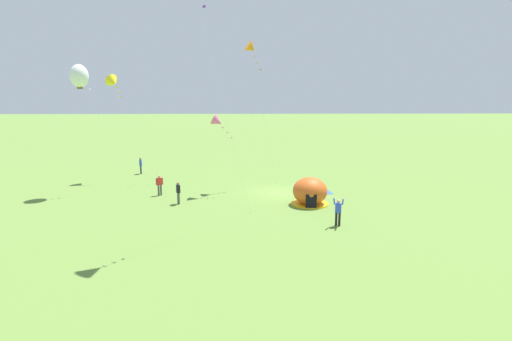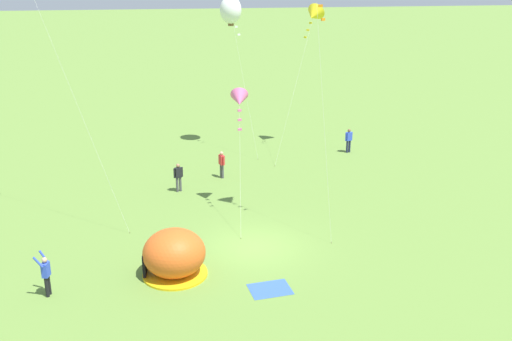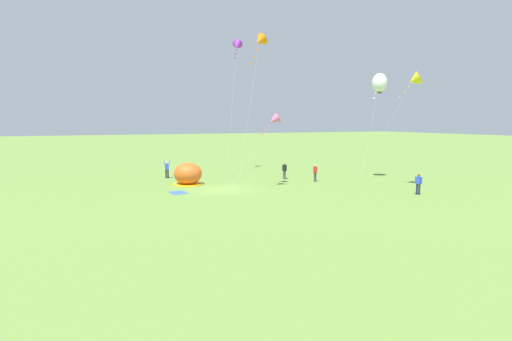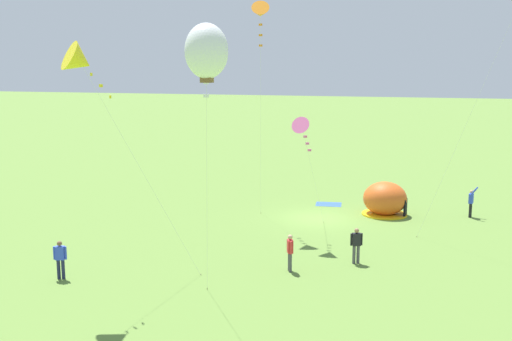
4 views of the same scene
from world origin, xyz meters
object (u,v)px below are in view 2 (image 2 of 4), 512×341
Objects in this scene: person_watching_sky at (349,139)px; kite_yellow at (314,15)px; person_arms_raised at (46,274)px; person_with_toddler at (222,163)px; kite_pink at (239,100)px; popup_tent at (174,254)px; kite_white at (231,10)px; person_strolling at (178,176)px.

kite_yellow is at bearing 148.65° from person_watching_sky.
person_arms_raised is at bearing -129.69° from kite_yellow.
person_with_toddler is 15.34m from person_arms_raised.
person_arms_raised is 0.19× the size of kite_yellow.
kite_pink is at bearing 42.33° from person_arms_raised.
person_with_toddler and person_watching_sky have the same top height.
popup_tent reaches higher than person_with_toddler.
person_with_toddler is 0.26× the size of kite_pink.
kite_white is at bearing 169.90° from kite_yellow.
kite_white is at bearing 63.40° from person_arms_raised.
person_watching_sky is (9.36, 3.92, 0.00)m from person_with_toddler.
person_watching_sky is at bearing -17.25° from kite_white.
person_watching_sky is at bearing 22.71° from person_with_toddler.
person_strolling is at bearing -116.10° from kite_white.
kite_white is (1.38, 6.40, 8.74)m from person_with_toddler.
person_with_toddler is (3.16, 11.96, -0.03)m from popup_tent.
person_with_toddler is at bearing -157.29° from person_watching_sky.
person_watching_sky is at bearing 26.01° from person_strolling.
kite_yellow is at bearing 50.31° from person_arms_raised.
person_arms_raised is 25.25m from kite_yellow.
person_arms_raised is at bearing -116.60° from kite_white.
person_arms_raised reaches higher than person_with_toddler.
popup_tent is 20.82m from kite_white.
kite_yellow reaches higher than person_with_toddler.
kite_yellow is at bearing 59.89° from popup_tent.
person_arms_raised is 1.10× the size of person_watching_sky.
person_with_toddler and person_strolling have the same top height.
kite_white is (0.80, 11.23, 3.67)m from kite_pink.
kite_pink is 12.51m from kite_yellow.
person_with_toddler is at bearing -102.14° from kite_white.
popup_tent is 0.26× the size of kite_white.
person_strolling is 6.69m from kite_pink.
kite_pink is at bearing -83.25° from person_with_toddler.
person_strolling is 13.45m from person_watching_sky.
popup_tent is at bearing -128.27° from person_watching_sky.
person_strolling is 1.00× the size of person_watching_sky.
kite_pink is at bearing -94.09° from kite_white.
popup_tent is 20.22m from person_watching_sky.
kite_white is at bearing 76.11° from popup_tent.
person_arms_raised is (-5.13, -0.95, 0.00)m from popup_tent.
kite_yellow reaches higher than person_watching_sky.
person_watching_sky is 0.16× the size of kite_white.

